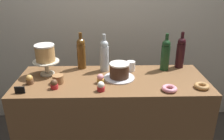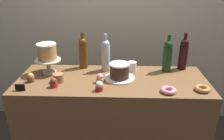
{
  "view_description": "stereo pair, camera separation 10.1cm",
  "coord_description": "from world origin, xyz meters",
  "px_view_note": "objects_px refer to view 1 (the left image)",
  "views": [
    {
      "loc": [
        -0.04,
        -1.65,
        1.68
      ],
      "look_at": [
        0.0,
        0.0,
        0.98
      ],
      "focal_mm": 36.22,
      "sensor_mm": 36.0,
      "label": 1
    },
    {
      "loc": [
        0.06,
        -1.65,
        1.68
      ],
      "look_at": [
        0.0,
        0.0,
        0.98
      ],
      "focal_mm": 36.22,
      "sensor_mm": 36.0,
      "label": 2
    }
  ],
  "objects_px": {
    "wine_bottle_amber": "(81,53)",
    "donut_pink": "(169,89)",
    "wine_bottle_green": "(165,54)",
    "cupcake_vanilla": "(101,87)",
    "cupcake_chocolate": "(54,84)",
    "coffee_cup_ceramic": "(131,66)",
    "cupcake_caramel": "(30,80)",
    "price_sign_chalkboard": "(20,90)",
    "cupcake_strawberry": "(100,79)",
    "donut_maple": "(202,86)",
    "chocolate_round_cake": "(119,70)",
    "wine_bottle_clear": "(104,55)",
    "cake_stand_pedestal": "(46,65)",
    "wine_bottle_dark_red": "(181,52)",
    "white_layer_cake": "(45,53)",
    "cookie_stack": "(58,79)"
  },
  "relations": [
    {
      "from": "chocolate_round_cake",
      "to": "cupcake_chocolate",
      "type": "relative_size",
      "value": 2.14
    },
    {
      "from": "cupcake_strawberry",
      "to": "cupcake_chocolate",
      "type": "distance_m",
      "value": 0.35
    },
    {
      "from": "cupcake_caramel",
      "to": "donut_pink",
      "type": "distance_m",
      "value": 1.06
    },
    {
      "from": "wine_bottle_dark_red",
      "to": "cookie_stack",
      "type": "relative_size",
      "value": 3.87
    },
    {
      "from": "white_layer_cake",
      "to": "donut_maple",
      "type": "distance_m",
      "value": 1.25
    },
    {
      "from": "chocolate_round_cake",
      "to": "coffee_cup_ceramic",
      "type": "xyz_separation_m",
      "value": [
        0.11,
        0.16,
        -0.03
      ]
    },
    {
      "from": "coffee_cup_ceramic",
      "to": "wine_bottle_amber",
      "type": "bearing_deg",
      "value": 170.75
    },
    {
      "from": "cupcake_vanilla",
      "to": "coffee_cup_ceramic",
      "type": "distance_m",
      "value": 0.45
    },
    {
      "from": "donut_maple",
      "to": "cupcake_strawberry",
      "type": "bearing_deg",
      "value": 171.79
    },
    {
      "from": "cupcake_caramel",
      "to": "coffee_cup_ceramic",
      "type": "relative_size",
      "value": 0.87
    },
    {
      "from": "wine_bottle_dark_red",
      "to": "cupcake_strawberry",
      "type": "height_order",
      "value": "wine_bottle_dark_red"
    },
    {
      "from": "chocolate_round_cake",
      "to": "donut_pink",
      "type": "xyz_separation_m",
      "value": [
        0.35,
        -0.22,
        -0.05
      ]
    },
    {
      "from": "cake_stand_pedestal",
      "to": "cupcake_strawberry",
      "type": "relative_size",
      "value": 2.91
    },
    {
      "from": "cupcake_caramel",
      "to": "white_layer_cake",
      "type": "bearing_deg",
      "value": 62.87
    },
    {
      "from": "donut_pink",
      "to": "cupcake_chocolate",
      "type": "bearing_deg",
      "value": 176.31
    },
    {
      "from": "wine_bottle_amber",
      "to": "wine_bottle_dark_red",
      "type": "height_order",
      "value": "same"
    },
    {
      "from": "cupcake_chocolate",
      "to": "donut_pink",
      "type": "bearing_deg",
      "value": -3.69
    },
    {
      "from": "donut_pink",
      "to": "cookie_stack",
      "type": "distance_m",
      "value": 0.84
    },
    {
      "from": "cupcake_vanilla",
      "to": "wine_bottle_dark_red",
      "type": "bearing_deg",
      "value": 32.01
    },
    {
      "from": "cupcake_chocolate",
      "to": "wine_bottle_amber",
      "type": "bearing_deg",
      "value": 67.22
    },
    {
      "from": "wine_bottle_amber",
      "to": "donut_maple",
      "type": "bearing_deg",
      "value": -24.11
    },
    {
      "from": "donut_pink",
      "to": "price_sign_chalkboard",
      "type": "distance_m",
      "value": 1.07
    },
    {
      "from": "cupcake_chocolate",
      "to": "coffee_cup_ceramic",
      "type": "height_order",
      "value": "coffee_cup_ceramic"
    },
    {
      "from": "wine_bottle_amber",
      "to": "donut_pink",
      "type": "height_order",
      "value": "wine_bottle_amber"
    },
    {
      "from": "cake_stand_pedestal",
      "to": "wine_bottle_amber",
      "type": "bearing_deg",
      "value": 25.1
    },
    {
      "from": "cupcake_caramel",
      "to": "price_sign_chalkboard",
      "type": "height_order",
      "value": "cupcake_caramel"
    },
    {
      "from": "white_layer_cake",
      "to": "cupcake_strawberry",
      "type": "height_order",
      "value": "white_layer_cake"
    },
    {
      "from": "wine_bottle_dark_red",
      "to": "cupcake_vanilla",
      "type": "bearing_deg",
      "value": -147.99
    },
    {
      "from": "wine_bottle_clear",
      "to": "coffee_cup_ceramic",
      "type": "xyz_separation_m",
      "value": [
        0.23,
        -0.01,
        -0.1
      ]
    },
    {
      "from": "price_sign_chalkboard",
      "to": "coffee_cup_ceramic",
      "type": "relative_size",
      "value": 0.82
    },
    {
      "from": "wine_bottle_dark_red",
      "to": "cookie_stack",
      "type": "distance_m",
      "value": 1.08
    },
    {
      "from": "donut_pink",
      "to": "cookie_stack",
      "type": "relative_size",
      "value": 1.33
    },
    {
      "from": "wine_bottle_green",
      "to": "cupcake_vanilla",
      "type": "height_order",
      "value": "wine_bottle_green"
    },
    {
      "from": "cupcake_chocolate",
      "to": "donut_pink",
      "type": "distance_m",
      "value": 0.84
    },
    {
      "from": "cupcake_caramel",
      "to": "wine_bottle_amber",
      "type": "bearing_deg",
      "value": 39.87
    },
    {
      "from": "cupcake_strawberry",
      "to": "coffee_cup_ceramic",
      "type": "height_order",
      "value": "coffee_cup_ceramic"
    },
    {
      "from": "cupcake_strawberry",
      "to": "price_sign_chalkboard",
      "type": "xyz_separation_m",
      "value": [
        -0.57,
        -0.15,
        -0.01
      ]
    },
    {
      "from": "donut_pink",
      "to": "donut_maple",
      "type": "height_order",
      "value": "same"
    },
    {
      "from": "chocolate_round_cake",
      "to": "cupcake_caramel",
      "type": "xyz_separation_m",
      "value": [
        -0.69,
        -0.08,
        -0.04
      ]
    },
    {
      "from": "cupcake_vanilla",
      "to": "cookie_stack",
      "type": "distance_m",
      "value": 0.36
    },
    {
      "from": "chocolate_round_cake",
      "to": "cupcake_strawberry",
      "type": "relative_size",
      "value": 2.14
    },
    {
      "from": "price_sign_chalkboard",
      "to": "cupcake_caramel",
      "type": "bearing_deg",
      "value": 80.99
    },
    {
      "from": "wine_bottle_green",
      "to": "price_sign_chalkboard",
      "type": "bearing_deg",
      "value": -160.28
    },
    {
      "from": "coffee_cup_ceramic",
      "to": "wine_bottle_clear",
      "type": "bearing_deg",
      "value": 177.25
    },
    {
      "from": "cupcake_vanilla",
      "to": "cupcake_strawberry",
      "type": "bearing_deg",
      "value": 92.7
    },
    {
      "from": "cupcake_caramel",
      "to": "cupcake_strawberry",
      "type": "bearing_deg",
      "value": 0.41
    },
    {
      "from": "wine_bottle_dark_red",
      "to": "donut_maple",
      "type": "distance_m",
      "value": 0.44
    },
    {
      "from": "white_layer_cake",
      "to": "donut_pink",
      "type": "relative_size",
      "value": 1.42
    },
    {
      "from": "white_layer_cake",
      "to": "price_sign_chalkboard",
      "type": "xyz_separation_m",
      "value": [
        -0.12,
        -0.33,
        -0.16
      ]
    },
    {
      "from": "wine_bottle_dark_red",
      "to": "donut_maple",
      "type": "height_order",
      "value": "wine_bottle_dark_red"
    }
  ]
}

